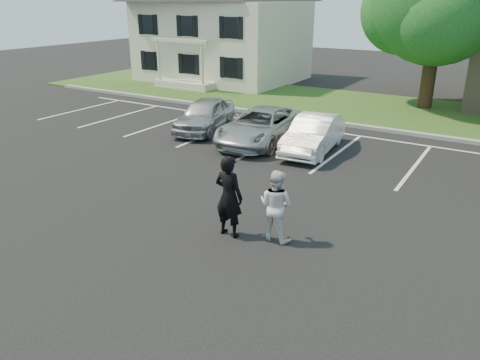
% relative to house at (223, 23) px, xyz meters
% --- Properties ---
extents(ground_plane, '(90.00, 90.00, 0.00)m').
position_rel_house_xyz_m(ground_plane, '(13.00, -19.97, -3.83)').
color(ground_plane, black).
rests_on(ground_plane, ground).
extents(curb, '(40.00, 0.30, 0.15)m').
position_rel_house_xyz_m(curb, '(13.00, -7.97, -3.75)').
color(curb, gray).
rests_on(curb, ground).
extents(grass_strip, '(44.00, 8.00, 0.08)m').
position_rel_house_xyz_m(grass_strip, '(13.00, -3.97, -3.79)').
color(grass_strip, '#2D501A').
rests_on(grass_strip, ground).
extents(stall_lines, '(34.00, 5.36, 0.01)m').
position_rel_house_xyz_m(stall_lines, '(14.40, -11.02, -3.82)').
color(stall_lines, silver).
rests_on(stall_lines, ground).
extents(house, '(10.30, 9.22, 7.60)m').
position_rel_house_xyz_m(house, '(0.00, 0.00, 0.00)').
color(house, beige).
rests_on(house, ground).
extents(man_black_suit, '(0.76, 0.51, 2.03)m').
position_rel_house_xyz_m(man_black_suit, '(13.02, -19.52, -2.81)').
color(man_black_suit, black).
rests_on(man_black_suit, ground).
extents(man_white_shirt, '(0.89, 0.71, 1.75)m').
position_rel_house_xyz_m(man_white_shirt, '(14.08, -19.12, -2.95)').
color(man_white_shirt, silver).
rests_on(man_white_shirt, ground).
extents(car_silver_west, '(2.53, 4.36, 1.40)m').
position_rel_house_xyz_m(car_silver_west, '(6.90, -11.93, -3.13)').
color(car_silver_west, '#B0B0B5').
rests_on(car_silver_west, ground).
extents(car_silver_minivan, '(2.58, 5.00, 1.35)m').
position_rel_house_xyz_m(car_silver_minivan, '(9.85, -12.26, -3.15)').
color(car_silver_minivan, '#A5A8AC').
rests_on(car_silver_minivan, ground).
extents(car_white_sedan, '(1.82, 4.19, 1.34)m').
position_rel_house_xyz_m(car_white_sedan, '(12.11, -12.24, -3.16)').
color(car_white_sedan, white).
rests_on(car_white_sedan, ground).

